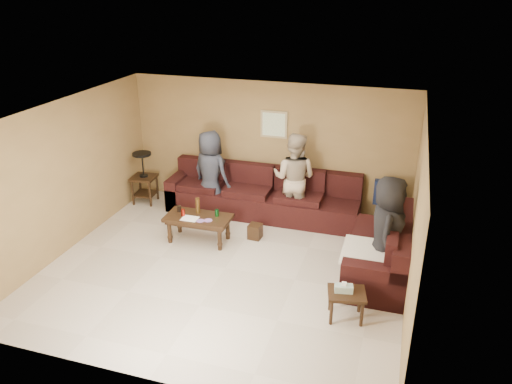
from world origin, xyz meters
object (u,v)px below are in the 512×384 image
at_px(waste_bin, 255,231).
at_px(person_right, 387,231).
at_px(sectional_sofa, 297,216).
at_px(side_table_right, 346,295).
at_px(person_left, 211,173).
at_px(person_middle, 294,178).
at_px(coffee_table, 198,220).
at_px(end_table_left, 144,177).

height_order(waste_bin, person_right, person_right).
height_order(sectional_sofa, side_table_right, sectional_sofa).
bearing_deg(waste_bin, person_left, 144.95).
xyz_separation_m(side_table_right, person_middle, (-1.35, 2.67, 0.50)).
xyz_separation_m(coffee_table, person_middle, (1.39, 1.26, 0.46)).
distance_m(side_table_right, person_right, 1.24).
bearing_deg(person_right, sectional_sofa, 53.54).
relative_size(coffee_table, person_right, 0.67).
relative_size(waste_bin, person_middle, 0.15).
bearing_deg(person_middle, person_left, 8.43).
height_order(person_left, person_right, person_right).
bearing_deg(person_middle, sectional_sofa, 116.81).
distance_m(person_left, person_right, 3.70).
bearing_deg(person_right, side_table_right, 158.36).
xyz_separation_m(end_table_left, waste_bin, (2.61, -0.82, -0.42)).
bearing_deg(person_middle, end_table_left, 6.73).
height_order(side_table_right, waste_bin, side_table_right).
relative_size(end_table_left, side_table_right, 1.86).
xyz_separation_m(person_middle, person_right, (1.76, -1.60, -0.01)).
distance_m(sectional_sofa, person_middle, 0.73).
bearing_deg(person_right, waste_bin, 71.60).
distance_m(coffee_table, person_left, 1.27).
height_order(sectional_sofa, person_right, person_right).
relative_size(sectional_sofa, waste_bin, 17.71).
bearing_deg(side_table_right, end_table_left, 149.55).
bearing_deg(waste_bin, person_middle, 61.73).
bearing_deg(side_table_right, person_right, 68.93).
bearing_deg(person_left, end_table_left, 17.82).
relative_size(coffee_table, waste_bin, 4.33).
xyz_separation_m(sectional_sofa, end_table_left, (-3.26, 0.39, 0.23)).
distance_m(end_table_left, side_table_right, 5.14).
bearing_deg(side_table_right, waste_bin, 135.56).
bearing_deg(coffee_table, sectional_sofa, 26.95).
bearing_deg(person_right, person_middle, 47.11).
distance_m(coffee_table, side_table_right, 3.08).
relative_size(sectional_sofa, end_table_left, 4.39).
bearing_deg(person_left, coffee_table, 119.32).
distance_m(end_table_left, person_right, 5.09).
distance_m(end_table_left, person_left, 1.49).
bearing_deg(waste_bin, person_right, -17.84).
distance_m(coffee_table, person_right, 3.20).
height_order(sectional_sofa, end_table_left, end_table_left).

